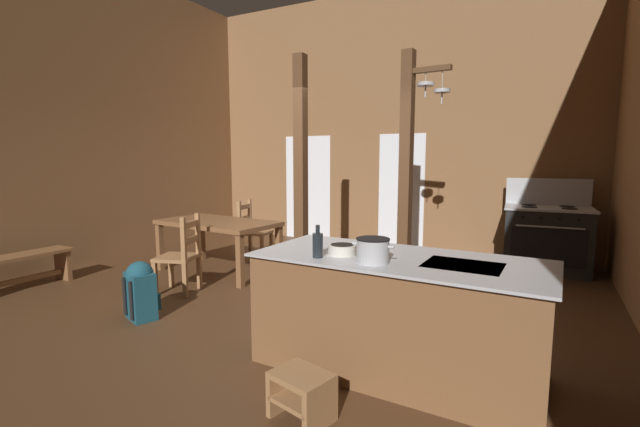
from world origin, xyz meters
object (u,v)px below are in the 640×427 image
stove_range (546,238)px  dining_table (218,227)px  kitchen_island (397,314)px  step_stool (302,392)px  bottle_tall_on_counter (318,245)px  mixing_bowl_on_counter (342,249)px  ladderback_chair_near_window (181,256)px  bench_along_left_wall (22,266)px  ladderback_chair_by_post (253,231)px  stockpot_on_counter (373,250)px  backpack (141,289)px

stove_range → dining_table: (-4.14, -2.24, 0.17)m
kitchen_island → step_stool: (-0.32, -0.89, -0.27)m
bottle_tall_on_counter → kitchen_island: bearing=28.4°
stove_range → mixing_bowl_on_counter: stove_range is taller
ladderback_chair_near_window → bench_along_left_wall: ladderback_chair_near_window is taller
stove_range → ladderback_chair_near_window: stove_range is taller
kitchen_island → mixing_bowl_on_counter: (-0.41, -0.11, 0.48)m
kitchen_island → ladderback_chair_by_post: ladderback_chair_by_post is taller
mixing_bowl_on_counter → stove_range: bearing=70.2°
dining_table → stockpot_on_counter: (3.02, -1.84, 0.32)m
ladderback_chair_near_window → bench_along_left_wall: (-1.86, -0.82, -0.16)m
stove_range → backpack: stove_range is taller
ladderback_chair_near_window → mixing_bowl_on_counter: size_ratio=4.35×
bench_along_left_wall → ladderback_chair_near_window: bearing=23.9°
bench_along_left_wall → mixing_bowl_on_counter: size_ratio=5.18×
dining_table → ladderback_chair_by_post: ladderback_chair_by_post is taller
kitchen_island → dining_table: kitchen_island is taller
dining_table → bench_along_left_wall: dining_table is taller
mixing_bowl_on_counter → bottle_tall_on_counter: (-0.12, -0.18, 0.06)m
bottle_tall_on_counter → ladderback_chair_near_window: bearing=158.4°
ladderback_chair_by_post → stockpot_on_counter: stockpot_on_counter is taller
step_stool → ladderback_chair_near_window: (-2.57, 1.54, 0.27)m
kitchen_island → stove_range: 3.97m
stove_range → bottle_tall_on_counter: bearing=-110.5°
stockpot_on_counter → mixing_bowl_on_counter: bearing=156.0°
step_stool → dining_table: size_ratio=0.24×
mixing_bowl_on_counter → bottle_tall_on_counter: bearing=-124.2°
backpack → mixing_bowl_on_counter: 2.29m
backpack → stockpot_on_counter: (2.50, -0.06, 0.66)m
mixing_bowl_on_counter → dining_table: bearing=147.9°
stove_range → bottle_tall_on_counter: stove_range is taller
ladderback_chair_near_window → backpack: 0.89m
stove_range → dining_table: stove_range is taller
kitchen_island → dining_table: (-3.14, 1.59, 0.21)m
kitchen_island → stove_range: size_ratio=1.66×
dining_table → backpack: 1.88m
bench_along_left_wall → stockpot_on_counter: size_ratio=3.64×
dining_table → bottle_tall_on_counter: bearing=-35.9°
kitchen_island → ladderback_chair_near_window: (-2.90, 0.65, 0.01)m
dining_table → bench_along_left_wall: (-1.62, -1.77, -0.35)m
step_stool → mixing_bowl_on_counter: (-0.09, 0.78, 0.75)m
bottle_tall_on_counter → bench_along_left_wall: bearing=178.4°
kitchen_island → backpack: size_ratio=3.68×
bench_along_left_wall → mixing_bowl_on_counter: (4.35, 0.06, 0.63)m
stove_range → stockpot_on_counter: stove_range is taller
ladderback_chair_by_post → backpack: ladderback_chair_by_post is taller
kitchen_island → bench_along_left_wall: size_ratio=1.94×
stove_range → step_stool: (-1.33, -4.73, -0.30)m
kitchen_island → bottle_tall_on_counter: (-0.53, -0.29, 0.54)m
stove_range → bench_along_left_wall: size_ratio=1.17×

